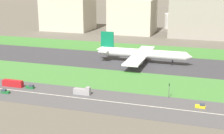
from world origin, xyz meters
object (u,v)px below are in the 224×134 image
car_3 (201,106)px  bus_0 (13,83)px  truck_1 (83,91)px  fuel_tank_centre (207,22)px  traffic_light (169,89)px  car_2 (30,87)px  airliner (141,54)px  fuel_tank_west (175,21)px  office_tower (199,15)px  terminal_building (68,9)px  hangar_building (132,16)px  car_1 (5,92)px

car_3 → bus_0: bus_0 is taller
truck_1 → bus_0: 39.35m
car_3 → fuel_tank_centre: size_ratio=0.27×
car_3 → traffic_light: size_ratio=0.61×
car_3 → car_2: bearing=180.0°
airliner → fuel_tank_west: (3.01, 159.00, 1.79)m
office_tower → fuel_tank_west: bearing=121.9°
car_3 → terminal_building: 235.22m
car_2 → traffic_light: bearing=6.5°
car_2 → traffic_light: 70.30m
terminal_building → car_2: bearing=-71.0°
hangar_building → airliner: bearing=-73.3°
bus_0 → hangar_building: bearing=84.1°
car_1 → hangar_building: (16.62, 192.00, 16.09)m
terminal_building → hangar_building: size_ratio=1.15×
traffic_light → terminal_building: (-132.42, 174.01, 17.33)m
car_3 → truck_1: bearing=-180.0°
car_2 → fuel_tank_centre: fuel_tank_centre is taller
bus_0 → office_tower: 201.28m
airliner → car_3: (42.33, -68.00, -5.31)m
airliner → traffic_light: (27.17, -60.01, -1.94)m
car_2 → fuel_tank_west: (45.60, 227.00, 7.10)m
fuel_tank_west → office_tower: bearing=-58.1°
bus_0 → traffic_light: size_ratio=1.61×
office_tower → traffic_light: bearing=-91.3°
car_3 → bus_0: 95.31m
terminal_building → traffic_light: bearing=-52.7°
car_3 → fuel_tank_west: 230.49m
car_3 → car_2: same height
terminal_building → office_tower: (136.24, 0.00, -1.40)m
car_2 → office_tower: size_ratio=0.08×
fuel_tank_west → fuel_tank_centre: fuel_tank_west is taller
bus_0 → airliner: bearing=52.1°
fuel_tank_west → fuel_tank_centre: size_ratio=1.38×
car_1 → office_tower: bearing=-113.1°
bus_0 → office_tower: office_tower is taller
truck_1 → office_tower: (44.63, 182.00, 18.55)m
traffic_light → fuel_tank_centre: size_ratio=0.44×
airliner → fuel_tank_centre: airliner is taller
car_3 → fuel_tank_centre: (-4.32, 227.00, 7.05)m
hangar_building → car_3: bearing=-67.2°
airliner → office_tower: bearing=74.8°
office_tower → car_1: bearing=-113.1°
car_1 → car_2: same height
terminal_building → hangar_building: 71.23m
car_3 → hangar_building: size_ratio=0.10×
traffic_light → car_2: bearing=-173.5°
car_1 → traffic_light: bearing=-167.0°
truck_1 → car_2: (-28.97, 0.00, -0.75)m
airliner → fuel_tank_west: airliner is taller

